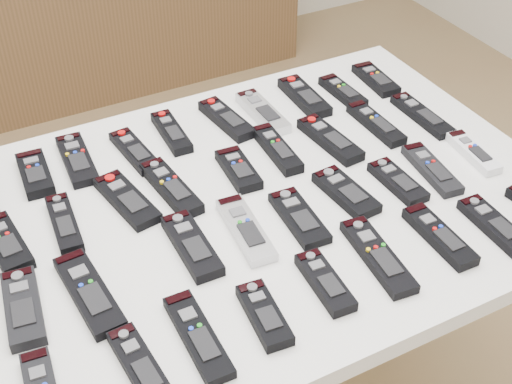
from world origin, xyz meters
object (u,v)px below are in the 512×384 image
remote_16 (330,139)px  remote_25 (398,182)px  remote_7 (304,97)px  remote_27 (473,153)px  remote_12 (127,200)px  remote_32 (325,282)px  remote_1 (35,174)px  remote_26 (432,169)px  remote_8 (343,92)px  remote_19 (23,308)px  remote_18 (422,115)px  remote_13 (171,188)px  remote_10 (6,244)px  remote_35 (495,225)px  remote_5 (227,119)px  remote_14 (238,170)px  remote_15 (277,149)px  remote_21 (192,245)px  remote_20 (89,293)px  remote_4 (171,132)px  remote_9 (376,79)px  remote_33 (378,256)px  remote_17 (376,124)px  remote_6 (263,113)px  remote_23 (299,218)px  remote_3 (135,151)px  remote_2 (77,160)px  remote_22 (246,229)px  remote_11 (64,223)px  remote_30 (198,336)px  remote_34 (439,236)px  table (256,221)px  remote_31 (264,315)px

remote_16 → remote_25: (0.04, -0.20, -0.00)m
remote_7 → remote_27: 0.43m
remote_12 → remote_32: (0.23, -0.39, 0.00)m
remote_1 → remote_26: 0.85m
remote_8 → remote_19: size_ratio=0.88×
remote_8 → remote_27: bearing=-74.3°
remote_1 → remote_18: remote_1 is taller
remote_13 → remote_19: bearing=-157.2°
remote_10 → remote_35: (0.86, -0.39, -0.00)m
remote_35 → remote_25: bearing=114.4°
remote_5 → remote_8: size_ratio=1.16×
remote_1 → remote_14: (0.39, -0.19, -0.00)m
remote_15 → remote_21: size_ratio=0.98×
remote_5 → remote_20: bearing=-146.4°
remote_4 → remote_25: bearing=-45.7°
remote_9 → remote_33: 0.66m
remote_10 → remote_17: bearing=-4.9°
remote_6 → remote_20: 0.66m
remote_19 → remote_23: bearing=5.7°
remote_14 → remote_32: size_ratio=0.95×
remote_3 → remote_6: bearing=-4.9°
remote_1 → remote_8: bearing=2.5°
remote_2 → remote_22: size_ratio=0.96×
remote_3 → remote_15: bearing=-32.7°
remote_6 → remote_11: (-0.53, -0.17, -0.00)m
remote_13 → remote_15: bearing=-1.4°
remote_25 → remote_18: bearing=40.3°
remote_13 → remote_30: bearing=-111.5°
remote_5 → remote_30: remote_5 is taller
remote_23 → remote_32: remote_32 is taller
remote_25 → remote_27: size_ratio=0.96×
remote_17 → remote_30: size_ratio=0.93×
remote_4 → remote_33: remote_4 is taller
remote_2 → remote_21: remote_21 is taller
remote_11 → remote_13: 0.23m
remote_11 → remote_23: bearing=-20.7°
remote_12 → remote_34: 0.63m
remote_7 → remote_14: remote_7 is taller
remote_10 → remote_32: size_ratio=1.08×
remote_11 → remote_14: same height
remote_18 → remote_20: bearing=-168.0°
table → remote_23: bearing=-66.4°
remote_13 → remote_30: 0.40m
remote_6 → remote_13: same height
remote_34 → remote_25: bearing=80.7°
remote_21 → remote_31: (0.04, -0.22, -0.00)m
remote_27 → remote_35: size_ratio=0.92×
remote_7 → remote_23: remote_7 is taller
remote_1 → remote_35: (0.75, -0.58, -0.00)m
remote_6 → remote_15: 0.16m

